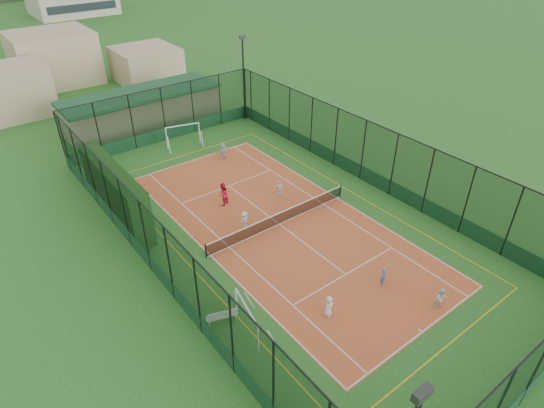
{
  "coord_description": "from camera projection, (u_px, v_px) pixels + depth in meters",
  "views": [
    {
      "loc": [
        -15.78,
        -19.76,
        18.36
      ],
      "look_at": [
        0.03,
        0.87,
        1.2
      ],
      "focal_mm": 30.0,
      "sensor_mm": 36.0,
      "label": 1
    }
  ],
  "objects": [
    {
      "name": "ground",
      "position": [
        279.0,
        224.0,
        31.22
      ],
      "size": [
        300.0,
        300.0,
        0.0
      ],
      "primitive_type": "plane",
      "color": "#246522",
      "rests_on": "ground"
    },
    {
      "name": "child_near_mid",
      "position": [
        383.0,
        277.0,
        25.92
      ],
      "size": [
        0.53,
        0.49,
        1.21
      ],
      "primitive_type": "imported",
      "rotation": [
        0.0,
        0.0,
        0.61
      ],
      "color": "#4570C5",
      "rests_on": "court_slab"
    },
    {
      "name": "futsal_goal_far",
      "position": [
        183.0,
        136.0,
        40.84
      ],
      "size": [
        3.23,
        1.65,
        2.0
      ],
      "primitive_type": null,
      "rotation": [
        0.0,
        0.0,
        -0.25
      ],
      "color": "white",
      "rests_on": "ground"
    },
    {
      "name": "tennis_balls",
      "position": [
        262.0,
        212.0,
        32.36
      ],
      "size": [
        5.69,
        0.84,
        0.07
      ],
      "color": "#CCE033",
      "rests_on": "court_slab"
    },
    {
      "name": "child_near_left",
      "position": [
        329.0,
        306.0,
        23.96
      ],
      "size": [
        0.74,
        0.64,
        1.29
      ],
      "primitive_type": "imported",
      "rotation": [
        0.0,
        0.0,
        0.45
      ],
      "color": "white",
      "rests_on": "court_slab"
    },
    {
      "name": "white_bench",
      "position": [
        222.0,
        315.0,
        23.68
      ],
      "size": [
        1.66,
        0.92,
        0.9
      ],
      "primitive_type": null,
      "rotation": [
        0.0,
        0.0,
        -0.32
      ],
      "color": "white",
      "rests_on": "ground"
    },
    {
      "name": "futsal_goal_near",
      "position": [
        247.0,
        320.0,
        22.81
      ],
      "size": [
        3.01,
        1.42,
        1.87
      ],
      "primitive_type": null,
      "rotation": [
        0.0,
        0.0,
        1.36
      ],
      "color": "white",
      "rests_on": "ground"
    },
    {
      "name": "child_near_right",
      "position": [
        441.0,
        298.0,
        24.4
      ],
      "size": [
        0.82,
        0.78,
        1.34
      ],
      "primitive_type": "imported",
      "rotation": [
        0.0,
        0.0,
        -0.56
      ],
      "color": "white",
      "rests_on": "court_slab"
    },
    {
      "name": "perimeter_fence",
      "position": [
        280.0,
        193.0,
        29.84
      ],
      "size": [
        18.12,
        34.12,
        5.0
      ],
      "primitive_type": null,
      "color": "black",
      "rests_on": "ground"
    },
    {
      "name": "floodlight_ne",
      "position": [
        244.0,
        79.0,
        44.31
      ],
      "size": [
        0.6,
        0.26,
        8.25
      ],
      "primitive_type": null,
      "color": "black",
      "rests_on": "ground"
    },
    {
      "name": "coach",
      "position": [
        223.0,
        194.0,
        32.76
      ],
      "size": [
        1.05,
        0.94,
        1.78
      ],
      "primitive_type": "imported",
      "rotation": [
        0.0,
        0.0,
        3.52
      ],
      "color": "red",
      "rests_on": "court_slab"
    },
    {
      "name": "hedge_left",
      "position": [
        116.0,
        193.0,
        30.88
      ],
      "size": [
        1.35,
        8.97,
        3.92
      ],
      "primitive_type": "cube",
      "color": "black",
      "rests_on": "ground"
    },
    {
      "name": "child_far_back",
      "position": [
        223.0,
        151.0,
        38.88
      ],
      "size": [
        1.39,
        0.69,
        1.44
      ],
      "primitive_type": "imported",
      "rotation": [
        0.0,
        0.0,
        3.35
      ],
      "color": "silver",
      "rests_on": "court_slab"
    },
    {
      "name": "court_slab",
      "position": [
        279.0,
        224.0,
        31.21
      ],
      "size": [
        11.17,
        23.97,
        0.01
      ],
      "primitive_type": "cube",
      "color": "#C65B2C",
      "rests_on": "ground"
    },
    {
      "name": "child_far_left",
      "position": [
        245.0,
        219.0,
        30.63
      ],
      "size": [
        0.83,
        0.54,
        1.21
      ],
      "primitive_type": "imported",
      "rotation": [
        0.0,
        0.0,
        3.26
      ],
      "color": "silver",
      "rests_on": "court_slab"
    },
    {
      "name": "child_far_right",
      "position": [
        280.0,
        189.0,
        33.8
      ],
      "size": [
        0.86,
        0.52,
        1.37
      ],
      "primitive_type": "imported",
      "rotation": [
        0.0,
        0.0,
        2.9
      ],
      "color": "white",
      "rests_on": "court_slab"
    },
    {
      "name": "tennis_net",
      "position": [
        279.0,
        218.0,
        30.92
      ],
      "size": [
        11.67,
        0.12,
        1.06
      ],
      "primitive_type": null,
      "color": "black",
      "rests_on": "ground"
    },
    {
      "name": "clubhouse",
      "position": [
        142.0,
        108.0,
        44.92
      ],
      "size": [
        15.2,
        7.2,
        3.15
      ],
      "primitive_type": null,
      "color": "tan",
      "rests_on": "ground"
    }
  ]
}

